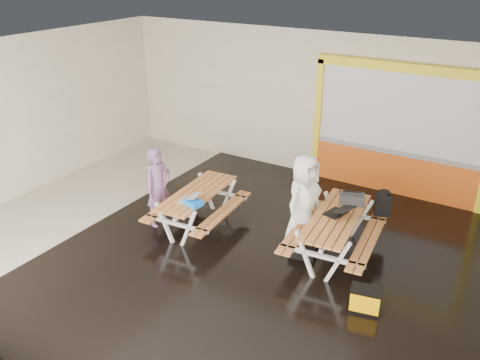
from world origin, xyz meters
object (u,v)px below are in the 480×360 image
Objects in this scene: laptop_right at (338,212)px; backpack at (383,203)px; fluke_bag at (365,300)px; blue_pouch at (193,203)px; picnic_table_right at (336,226)px; person_left at (158,188)px; dark_case at (303,251)px; picnic_table_left at (198,200)px; laptop_left at (189,198)px; toolbox at (352,199)px; person_right at (304,202)px.

laptop_right reaches higher than backpack.
blue_pouch is at bearing 174.76° from fluke_bag.
picnic_table_right is 1.39× the size of person_left.
dark_case is at bearing -71.18° from person_left.
picnic_table_left reaches higher than dark_case.
person_left is (-3.44, -0.71, 0.19)m from picnic_table_right.
laptop_left is 0.18m from blue_pouch.
blue_pouch reaches higher than dark_case.
fluke_bag is at bearing -6.51° from laptop_left.
laptop_left is 3.01m from toolbox.
blue_pouch is at bearing -149.74° from toolbox.
fluke_bag is at bearing -5.24° from blue_pouch.
fluke_bag is at bearing -85.32° from person_left.
laptop_right is at bearing -66.41° from person_left.
blue_pouch is 2.19m from dark_case.
blue_pouch is at bearing -146.83° from backpack.
laptop_left is (0.82, -0.09, 0.01)m from person_left.
person_left is 3.73m from toolbox.
picnic_table_right is at bearing -102.91° from laptop_right.
dark_case is (0.22, -0.44, -0.76)m from person_right.
laptop_right reaches higher than blue_pouch.
person_right is 0.91m from dark_case.
laptop_right is 1.56× the size of blue_pouch.
picnic_table_right reaches higher than fluke_bag.
picnic_table_right is at bearing -67.14° from person_left.
picnic_table_left is at bearing 116.59° from person_right.
picnic_table_right is at bearing -88.00° from person_right.
backpack reaches higher than fluke_bag.
laptop_right is 1.05× the size of toolbox.
laptop_right is at bearing 9.34° from picnic_table_left.
blue_pouch is (-2.47, -0.95, -0.06)m from laptop_right.
dark_case is (2.25, 0.09, -0.48)m from picnic_table_left.
picnic_table_right is 4.55× the size of toolbox.
person_left is 4.84× the size of blue_pouch.
laptop_right is 0.53m from toolbox.
dark_case is at bearing 2.25° from picnic_table_left.
blue_pouch is (0.16, -0.10, -0.00)m from laptop_left.
fluke_bag is (4.42, -0.50, -0.61)m from person_left.
laptop_left is 0.83× the size of laptop_right.
laptop_right is at bearing -83.98° from person_right.
laptop_left is 0.85× the size of fluke_bag.
laptop_right is at bearing -95.61° from toolbox.
person_right is (2.75, 0.83, 0.05)m from person_left.
blue_pouch is 0.68× the size of toolbox.
person_right reaches higher than fluke_bag.
toolbox reaches higher than picnic_table_right.
laptop_right is (3.45, 0.76, 0.07)m from person_left.
fluke_bag is at bearing -12.37° from picnic_table_left.
laptop_right reaches higher than dark_case.
toolbox is at bearing 58.94° from dark_case.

